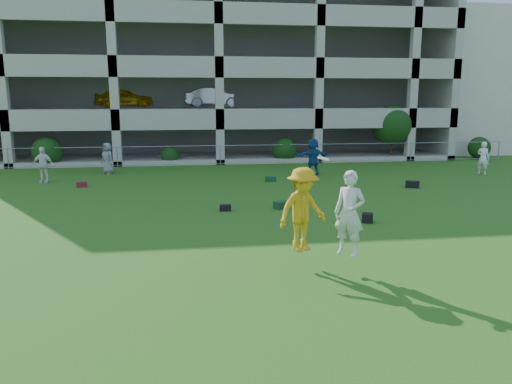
{
  "coord_description": "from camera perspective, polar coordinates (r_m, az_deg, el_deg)",
  "views": [
    {
      "loc": [
        -2.04,
        -10.62,
        4.06
      ],
      "look_at": [
        -0.12,
        3.0,
        1.4
      ],
      "focal_mm": 35.0,
      "sensor_mm": 36.0,
      "label": 1
    }
  ],
  "objects": [
    {
      "name": "bag_green_g",
      "position": [
        24.0,
        1.68,
        1.5
      ],
      "size": [
        0.51,
        0.32,
        0.25
      ],
      "primitive_type": "cube",
      "rotation": [
        0.0,
        0.0,
        0.04
      ],
      "color": "#12321D",
      "rests_on": "ground"
    },
    {
      "name": "frisbee_contest",
      "position": [
        11.77,
        6.67,
        -2.1
      ],
      "size": [
        2.15,
        1.52,
        2.26
      ],
      "color": "orange",
      "rests_on": "ground"
    },
    {
      "name": "bag_black_e",
      "position": [
        23.46,
        17.44,
        0.84
      ],
      "size": [
        0.67,
        0.53,
        0.3
      ],
      "primitive_type": "cube",
      "rotation": [
        0.0,
        0.0,
        -0.45
      ],
      "color": "black",
      "rests_on": "ground"
    },
    {
      "name": "bag_black_b",
      "position": [
        17.92,
        -3.53,
        -1.81
      ],
      "size": [
        0.4,
        0.26,
        0.22
      ],
      "primitive_type": "cube",
      "rotation": [
        0.0,
        0.0,
        -0.02
      ],
      "color": "black",
      "rests_on": "ground"
    },
    {
      "name": "crate_d",
      "position": [
        16.65,
        12.62,
        -2.91
      ],
      "size": [
        0.46,
        0.46,
        0.3
      ],
      "primitive_type": "cube",
      "rotation": [
        0.0,
        0.0,
        -0.38
      ],
      "color": "black",
      "rests_on": "ground"
    },
    {
      "name": "ground",
      "position": [
        11.55,
        2.71,
        -9.64
      ],
      "size": [
        100.0,
        100.0,
        0.0
      ],
      "primitive_type": "plane",
      "color": "#235114",
      "rests_on": "ground"
    },
    {
      "name": "shrub_row",
      "position": [
        31.15,
        4.32,
        6.21
      ],
      "size": [
        34.38,
        2.52,
        3.5
      ],
      "color": "#163D11",
      "rests_on": "ground"
    },
    {
      "name": "bystander_d",
      "position": [
        26.04,
        6.54,
        4.03
      ],
      "size": [
        1.82,
        0.73,
        1.92
      ],
      "primitive_type": "imported",
      "rotation": [
        0.0,
        0.0,
        3.23
      ],
      "color": "navy",
      "rests_on": "ground"
    },
    {
      "name": "bystander_b",
      "position": [
        25.63,
        -23.19,
        2.87
      ],
      "size": [
        1.05,
        0.55,
        1.71
      ],
      "primitive_type": "imported",
      "rotation": [
        0.0,
        0.0,
        -0.14
      ],
      "color": "white",
      "rests_on": "ground"
    },
    {
      "name": "bystander_c",
      "position": [
        27.52,
        -16.61,
        3.72
      ],
      "size": [
        0.94,
        0.93,
        1.64
      ],
      "primitive_type": "imported",
      "rotation": [
        0.0,
        0.0,
        -0.77
      ],
      "color": "gray",
      "rests_on": "ground"
    },
    {
      "name": "stucco_building",
      "position": [
        46.04,
        25.42,
        11.07
      ],
      "size": [
        16.0,
        14.0,
        10.0
      ],
      "primitive_type": "cube",
      "color": "beige",
      "rests_on": "ground"
    },
    {
      "name": "parking_garage",
      "position": [
        38.43,
        -5.15,
        13.81
      ],
      "size": [
        30.0,
        14.0,
        12.0
      ],
      "color": "#9E998C",
      "rests_on": "ground"
    },
    {
      "name": "fence",
      "position": [
        29.89,
        -4.07,
        4.29
      ],
      "size": [
        36.06,
        0.06,
        1.2
      ],
      "color": "gray",
      "rests_on": "ground"
    },
    {
      "name": "bystander_e",
      "position": [
        28.76,
        24.53,
        3.56
      ],
      "size": [
        0.7,
        0.75,
        1.72
      ],
      "primitive_type": "imported",
      "rotation": [
        0.0,
        0.0,
        2.2
      ],
      "color": "white",
      "rests_on": "ground"
    },
    {
      "name": "bag_green_c",
      "position": [
        18.28,
        2.89,
        -1.49
      ],
      "size": [
        0.61,
        0.55,
        0.26
      ],
      "primitive_type": "cube",
      "rotation": [
        0.0,
        0.0,
        0.53
      ],
      "color": "#13351E",
      "rests_on": "ground"
    },
    {
      "name": "bag_red_f",
      "position": [
        23.87,
        -19.31,
        0.82
      ],
      "size": [
        0.52,
        0.41,
        0.24
      ],
      "primitive_type": "cube",
      "rotation": [
        0.0,
        0.0,
        0.33
      ],
      "color": "#581F0F",
      "rests_on": "ground"
    }
  ]
}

